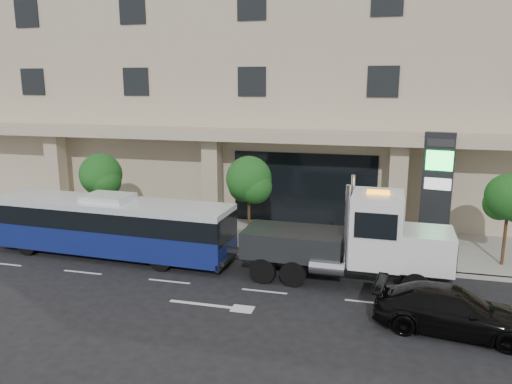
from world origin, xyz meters
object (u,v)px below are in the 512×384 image
Objects in this scene: tow_truck at (354,241)px; black_sedan at (453,311)px; city_bus at (110,225)px; signage_pylon at (437,190)px.

tow_truck reaches higher than black_sedan.
city_bus is 1.26× the size of tow_truck.
signage_pylon is (0.10, 8.56, 2.24)m from black_sedan.
tow_truck is 1.86× the size of black_sedan.
city_bus reaches higher than black_sedan.
city_bus is 2.34× the size of black_sedan.
tow_truck reaches higher than city_bus.
tow_truck is at bearing 0.47° from city_bus.
tow_truck is at bearing 52.43° from black_sedan.
black_sedan is 0.91× the size of signage_pylon.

